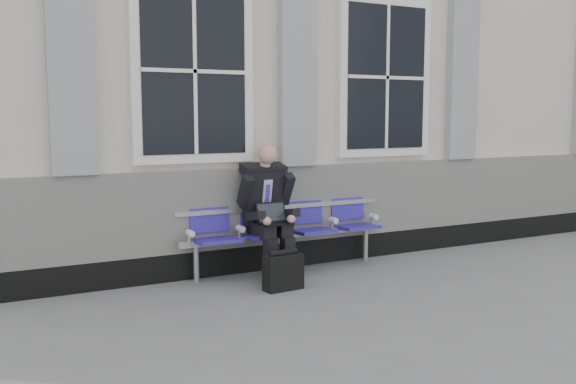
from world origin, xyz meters
TOP-DOWN VIEW (x-y plane):
  - ground at (0.00, 0.00)m, footprint 70.00×70.00m
  - station_building at (-0.02, 3.47)m, footprint 14.40×4.40m
  - bench at (-1.11, 1.32)m, footprint 2.60×0.47m
  - businessman at (-1.41, 1.19)m, footprint 0.60×0.81m
  - briefcase at (-1.52, 0.59)m, footprint 0.42×0.21m

SIDE VIEW (x-z plane):
  - ground at x=0.00m, z-range 0.00..0.00m
  - briefcase at x=-1.52m, z-range -0.02..0.40m
  - bench at x=-1.11m, z-range 0.10..1.01m
  - businessman at x=-1.41m, z-range 0.05..1.53m
  - station_building at x=-0.02m, z-range -0.02..4.47m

